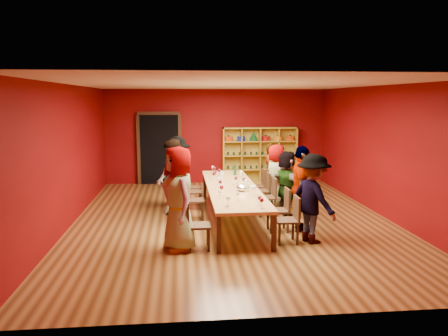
{
  "coord_description": "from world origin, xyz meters",
  "views": [
    {
      "loc": [
        -1.13,
        -9.49,
        2.68
      ],
      "look_at": [
        -0.16,
        0.18,
        1.15
      ],
      "focal_mm": 35.0,
      "sensor_mm": 36.0,
      "label": 1
    }
  ],
  "objects": [
    {
      "name": "wine_glass_23",
      "position": [
        0.29,
        1.78,
        0.91
      ],
      "size": [
        0.09,
        0.09,
        0.21
      ],
      "color": "silver",
      "rests_on": "tasting_table"
    },
    {
      "name": "chair_person_left_3",
      "position": [
        -0.91,
        1.03,
        0.5
      ],
      "size": [
        0.42,
        0.42,
        0.89
      ],
      "color": "black",
      "rests_on": "ground"
    },
    {
      "name": "person_right_0",
      "position": [
        1.33,
        -1.71,
        0.84
      ],
      "size": [
        0.86,
        1.18,
        1.69
      ],
      "primitive_type": "imported",
      "rotation": [
        0.0,
        0.0,
        1.99
      ],
      "color": "#131636",
      "rests_on": "ground"
    },
    {
      "name": "wine_glass_22",
      "position": [
        -0.37,
        -1.1,
        0.88
      ],
      "size": [
        0.07,
        0.07,
        0.18
      ],
      "color": "silver",
      "rests_on": "tasting_table"
    },
    {
      "name": "chair_person_left_4",
      "position": [
        -0.91,
        1.58,
        0.5
      ],
      "size": [
        0.42,
        0.42,
        0.89
      ],
      "color": "black",
      "rests_on": "ground"
    },
    {
      "name": "wine_glass_8",
      "position": [
        0.31,
        0.79,
        0.89
      ],
      "size": [
        0.08,
        0.08,
        0.2
      ],
      "color": "silver",
      "rests_on": "tasting_table"
    },
    {
      "name": "person_left_3",
      "position": [
        -1.23,
        1.03,
        0.9
      ],
      "size": [
        0.83,
        1.26,
        1.8
      ],
      "primitive_type": "imported",
      "rotation": [
        0.0,
        0.0,
        -1.9
      ],
      "color": "#4D4E52",
      "rests_on": "ground"
    },
    {
      "name": "wine_glass_10",
      "position": [
        0.35,
        1.01,
        0.9
      ],
      "size": [
        0.08,
        0.08,
        0.2
      ],
      "color": "silver",
      "rests_on": "tasting_table"
    },
    {
      "name": "wine_glass_20",
      "position": [
        -0.29,
        -1.81,
        0.9
      ],
      "size": [
        0.09,
        0.09,
        0.21
      ],
      "color": "silver",
      "rests_on": "tasting_table"
    },
    {
      "name": "wine_glass_4",
      "position": [
        -0.28,
        -1.7,
        0.88
      ],
      "size": [
        0.07,
        0.07,
        0.18
      ],
      "color": "silver",
      "rests_on": "tasting_table"
    },
    {
      "name": "chair_person_right_2",
      "position": [
        0.91,
        0.25,
        0.5
      ],
      "size": [
        0.42,
        0.42,
        0.89
      ],
      "color": "black",
      "rests_on": "ground"
    },
    {
      "name": "wine_glass_2",
      "position": [
        -0.31,
        -0.83,
        0.9
      ],
      "size": [
        0.08,
        0.08,
        0.21
      ],
      "color": "silver",
      "rests_on": "tasting_table"
    },
    {
      "name": "wine_glass_12",
      "position": [
        -0.02,
        -0.42,
        0.9
      ],
      "size": [
        0.08,
        0.08,
        0.2
      ],
      "color": "silver",
      "rests_on": "tasting_table"
    },
    {
      "name": "person_right_2",
      "position": [
        1.31,
        0.25,
        0.76
      ],
      "size": [
        0.88,
        1.46,
        1.52
      ],
      "primitive_type": "imported",
      "rotation": [
        0.0,
        0.0,
        1.93
      ],
      "color": "#131735",
      "rests_on": "ground"
    },
    {
      "name": "doorway",
      "position": [
        -1.8,
        4.43,
        1.12
      ],
      "size": [
        1.4,
        0.17,
        2.3
      ],
      "color": "black",
      "rests_on": "ground"
    },
    {
      "name": "wine_glass_1",
      "position": [
        -0.27,
        1.61,
        0.91
      ],
      "size": [
        0.09,
        0.09,
        0.22
      ],
      "color": "silver",
      "rests_on": "tasting_table"
    },
    {
      "name": "wine_glass_7",
      "position": [
        -0.29,
        1.92,
        0.89
      ],
      "size": [
        0.08,
        0.08,
        0.19
      ],
      "color": "silver",
      "rests_on": "tasting_table"
    },
    {
      "name": "tasting_table",
      "position": [
        0.0,
        0.0,
        0.7
      ],
      "size": [
        1.1,
        4.5,
        0.75
      ],
      "color": "tan",
      "rests_on": "ground"
    },
    {
      "name": "chair_person_right_0",
      "position": [
        0.91,
        -1.71,
        0.5
      ],
      "size": [
        0.42,
        0.42,
        0.89
      ],
      "color": "black",
      "rests_on": "ground"
    },
    {
      "name": "chair_person_right_3",
      "position": [
        0.91,
        0.97,
        0.5
      ],
      "size": [
        0.42,
        0.42,
        0.89
      ],
      "color": "black",
      "rests_on": "ground"
    },
    {
      "name": "wine_glass_0",
      "position": [
        -0.34,
        0.84,
        0.9
      ],
      "size": [
        0.08,
        0.08,
        0.2
      ],
      "color": "silver",
      "rests_on": "tasting_table"
    },
    {
      "name": "person_left_4",
      "position": [
        -1.31,
        1.58,
        0.77
      ],
      "size": [
        0.72,
        0.99,
        1.53
      ],
      "primitive_type": "imported",
      "rotation": [
        0.0,
        0.0,
        -1.17
      ],
      "color": "#535359",
      "rests_on": "ground"
    },
    {
      "name": "wine_glass_15",
      "position": [
        0.3,
        -0.1,
        0.89
      ],
      "size": [
        0.08,
        0.08,
        0.19
      ],
      "color": "silver",
      "rests_on": "tasting_table"
    },
    {
      "name": "chair_person_left_0",
      "position": [
        -0.91,
        -1.88,
        0.5
      ],
      "size": [
        0.42,
        0.42,
        0.89
      ],
      "color": "black",
      "rests_on": "ground"
    },
    {
      "name": "wine_glass_19",
      "position": [
        0.36,
        -0.85,
        0.9
      ],
      "size": [
        0.08,
        0.08,
        0.2
      ],
      "color": "silver",
      "rests_on": "tasting_table"
    },
    {
      "name": "wine_glass_6",
      "position": [
        0.3,
        -1.99,
        0.89
      ],
      "size": [
        0.08,
        0.08,
        0.2
      ],
      "color": "silver",
      "rests_on": "tasting_table"
    },
    {
      "name": "wine_glass_18",
      "position": [
        0.29,
        0.13,
        0.88
      ],
      "size": [
        0.07,
        0.07,
        0.18
      ],
      "color": "silver",
      "rests_on": "tasting_table"
    },
    {
      "name": "chair_person_right_1",
      "position": [
        0.91,
        -0.97,
        0.5
      ],
      "size": [
        0.42,
        0.42,
        0.89
      ],
      "color": "black",
      "rests_on": "ground"
    },
    {
      "name": "chair_person_right_4",
      "position": [
        0.91,
        1.57,
        0.5
      ],
      "size": [
        0.42,
        0.42,
        0.89
      ],
      "color": "black",
      "rests_on": "ground"
    },
    {
      "name": "wine_glass_17",
      "position": [
        -0.05,
        -1.35,
        0.88
      ],
      "size": [
        0.07,
        0.07,
        0.18
      ],
      "color": "silver",
      "rests_on": "tasting_table"
    },
    {
      "name": "person_right_1",
      "position": [
        1.3,
        -0.97,
        0.88
      ],
      "size": [
        0.68,
        1.11,
        1.76
      ],
      "primitive_type": "imported",
      "rotation": [
        0.0,
        0.0,
        1.36
      ],
      "color": "silver",
      "rests_on": "ground"
    },
    {
      "name": "shelving_unit",
      "position": [
        1.4,
        4.32,
        0.98
      ],
      "size": [
        2.4,
        0.4,
        1.8
      ],
      "color": "gold",
      "rests_on": "ground"
    },
    {
      "name": "carafe_b",
      "position": [
        0.23,
        -0.52,
        0.86
      ],
      "size": [
        0.12,
        0.12,
        0.24
      ],
      "color": "silver",
      "rests_on": "tasting_table"
    },
    {
      "name": "person_right_3",
      "position": [
        1.21,
        0.97,
        0.79
      ],
      "size": [
        0.48,
        0.8,
        1.59
      ],
      "primitive_type": "imported",
      "rotation": [
        0.0,
        0.0,
        1.65
      ],
      "color": "#15193B",
      "rests_on": "ground"
    },
    {
      "name": "wine_glass_3",
      "position": [
        -0.31,
        1.01,
        0.9
      ],
      "size": [
        0.08,
        0.08,
        0.21
      ],
      "color": "silver",
      "rests_on": "tasting_table"
    },
    {
      "name": "wine_bottle",
      "position": [
        0.25,
        1.5,
        0.88
      ],
      "size": [
        0.11,
        0.11,
        0.33
      ],
      "color": "#163D19",
      "rests_on": "tasting_table"
    },
    {
      "name": "wine_glass_21",
      "position": [
        0.3,
        1.73,
        0.89
      ],
      "size": [
        0.08,
        0.08,
        0.19
      ],
      "color": "silver",
      "rests_on": "tasting_table"
    },
    {
      "name": "spittoon_bowl",
      "position": [
        0.17,
        -0.45,
        0.82
      ],
      "size": [
        0.28,
        0.28,
        0.16
      ],
      "primitive_type": "ellipsoid",
      "color": "silver",
      "rests_on": "tasting_table"
    },
    {
      "name": "wine_glass_11",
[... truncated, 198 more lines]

